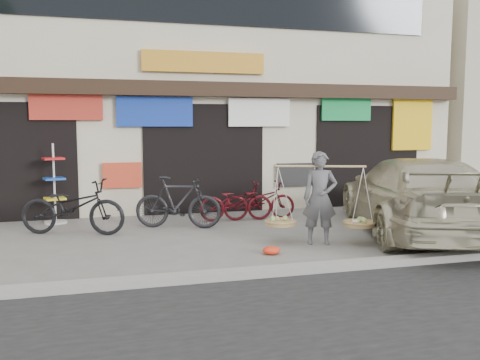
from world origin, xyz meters
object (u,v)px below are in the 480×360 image
object	(u,v)px
bike_1	(178,202)
display_rack	(55,191)
street_vendor	(320,201)
suv	(414,195)
bike_3	(259,201)
bike_2	(236,201)
bike_0	(73,207)

from	to	relation	value
bike_1	display_rack	xyz separation A→B (m)	(-2.57, 1.25, 0.16)
street_vendor	suv	size ratio (longest dim) A/B	0.33
bike_3	display_rack	world-z (taller)	display_rack
bike_1	suv	world-z (taller)	suv
bike_1	bike_2	distance (m)	1.49
street_vendor	bike_0	bearing A→B (deg)	174.63
bike_2	bike_3	world-z (taller)	same
bike_1	bike_2	bearing A→B (deg)	-50.43
suv	display_rack	bearing A→B (deg)	-5.88
bike_0	bike_2	bearing A→B (deg)	-60.98
street_vendor	display_rack	bearing A→B (deg)	164.76
bike_2	bike_3	distance (m)	0.56
street_vendor	suv	xyz separation A→B (m)	(2.22, 0.37, -0.02)
bike_3	bike_1	bearing A→B (deg)	106.98
bike_2	street_vendor	bearing A→B (deg)	-158.06
bike_2	display_rack	bearing A→B (deg)	82.08
bike_1	suv	bearing A→B (deg)	-90.99
street_vendor	bike_3	world-z (taller)	street_vendor
bike_0	bike_1	distance (m)	2.13
bike_0	bike_1	bearing A→B (deg)	-68.16
bike_2	bike_3	bearing A→B (deg)	-87.24
bike_0	display_rack	world-z (taller)	display_rack
bike_3	display_rack	size ratio (longest dim) A/B	0.94
display_rack	bike_2	bearing A→B (deg)	-10.67
suv	display_rack	xyz separation A→B (m)	(-7.11, 2.99, -0.05)
bike_1	bike_3	size ratio (longest dim) A/B	1.09
bike_3	display_rack	bearing A→B (deg)	83.37
bike_2	bike_1	bearing A→B (deg)	112.26
bike_0	bike_3	bearing A→B (deg)	-62.21
suv	display_rack	distance (m)	7.71
street_vendor	bike_0	size ratio (longest dim) A/B	0.90
bike_3	display_rack	xyz separation A→B (m)	(-4.54, 0.75, 0.28)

